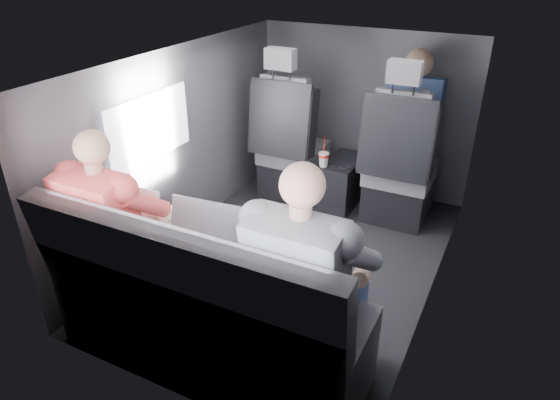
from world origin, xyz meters
The scene contains 19 objects.
floor centered at (0.00, 0.00, 0.00)m, with size 2.60×2.60×0.00m, color black.
ceiling centered at (0.00, 0.00, 1.35)m, with size 2.60×2.60×0.00m, color #B2B2AD.
panel_left centered at (-0.90, 0.00, 0.68)m, with size 0.02×2.60×1.35m, color #56565B.
panel_right centered at (0.90, 0.00, 0.68)m, with size 0.02×2.60×1.35m, color #56565B.
panel_front centered at (0.00, 1.30, 0.68)m, with size 1.80×0.02×1.35m, color #56565B.
panel_back centered at (0.00, -1.30, 0.68)m, with size 1.80×0.02×1.35m, color #56565B.
side_window centered at (-0.88, -0.30, 0.90)m, with size 0.02×0.75×0.42m, color white.
seatbelt centered at (0.45, 0.67, 0.80)m, with size 0.05×0.01×0.65m, color black.
front_seat_left centered at (-0.45, 0.84, 0.40)m, with size 0.52×0.58×1.26m.
front_seat_right centered at (0.45, 0.84, 0.40)m, with size 0.52×0.58×1.26m.
center_console centered at (0.00, 0.88, 0.20)m, with size 0.24×0.48×0.41m.
rear_bench centered at (0.00, -1.06, 0.31)m, with size 1.60×0.57×0.92m.
soda_cup centered at (-0.10, 0.70, 0.46)m, with size 0.08×0.08×0.24m.
laptop_white centered at (-0.53, -0.80, 0.63)m, with size 0.31×0.29×0.23m.
laptop_silver centered at (-0.05, -0.81, 0.64)m, with size 0.41×0.38×0.27m.
laptop_black centered at (0.50, -0.76, 0.63)m, with size 0.32×0.29×0.21m.
passenger_rear_left centered at (-0.56, -0.97, 0.61)m, with size 0.48×0.60×1.18m.
passenger_rear_right centered at (0.51, -0.97, 0.63)m, with size 0.50×0.62×1.23m.
passenger_front_right centered at (0.45, 1.10, 0.75)m, with size 0.41×0.41×0.84m.
Camera 1 is at (1.19, -2.60, 1.95)m, focal length 32.00 mm.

